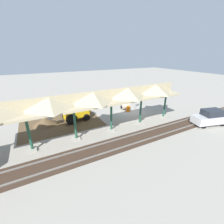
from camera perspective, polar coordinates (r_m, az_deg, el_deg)
name	(u,v)px	position (r m, az deg, el deg)	size (l,w,h in m)	color
ground_plane	(131,112)	(23.30, 7.11, 0.08)	(120.00, 120.00, 0.00)	gray
dirt_work_zone	(62,122)	(20.64, -18.61, -3.80)	(9.88, 7.00, 0.01)	brown
platform_canopy	(93,98)	(15.23, -7.19, 5.16)	(21.78, 3.20, 4.90)	#9E998E
rail_tracks	(164,130)	(18.64, 19.15, -6.57)	(60.00, 2.58, 0.15)	slate
stop_sign	(135,99)	(23.87, 8.78, 5.00)	(0.76, 0.11, 2.46)	gray
backhoe	(75,112)	(20.14, -13.86, 0.00)	(5.28, 2.05, 2.82)	#EAB214
dirt_mound	(45,125)	(20.81, -24.01, -4.39)	(5.94, 5.94, 1.89)	brown
concrete_pipe	(125,107)	(24.11, 4.93, 2.08)	(1.38, 0.97, 0.93)	#9E9384
distant_parked_car	(210,117)	(22.29, 33.37, -1.72)	(4.51, 2.77, 1.98)	#B7B7BC
traffic_barrel	(128,109)	(23.25, 6.18, 1.26)	(0.56, 0.56, 0.90)	orange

